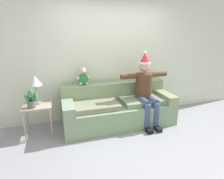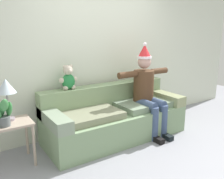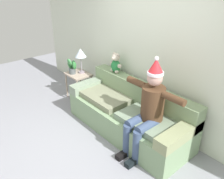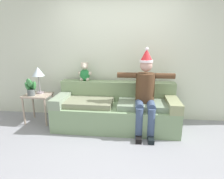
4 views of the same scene
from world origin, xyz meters
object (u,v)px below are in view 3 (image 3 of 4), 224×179
at_px(couch, 129,114).
at_px(person_seated, 148,107).
at_px(potted_plant, 72,67).
at_px(table_lamp, 81,54).
at_px(side_table, 79,78).
at_px(teddy_bear, 116,64).

bearing_deg(couch, person_seated, -16.85).
bearing_deg(person_seated, potted_plant, 177.96).
bearing_deg(potted_plant, table_lamp, 63.78).
height_order(person_seated, side_table, person_seated).
distance_m(person_seated, teddy_bear, 1.30).
relative_size(person_seated, potted_plant, 4.13).
relative_size(couch, table_lamp, 4.25).
distance_m(teddy_bear, side_table, 1.09).
xyz_separation_m(couch, potted_plant, (-1.66, -0.09, 0.41)).
relative_size(side_table, potted_plant, 1.59).
distance_m(couch, side_table, 1.59).
bearing_deg(teddy_bear, person_seated, -19.69).
bearing_deg(table_lamp, potted_plant, -116.22).
bearing_deg(side_table, table_lamp, 83.88).
bearing_deg(table_lamp, teddy_bear, 11.05).
distance_m(side_table, table_lamp, 0.53).
bearing_deg(couch, side_table, 179.81).
height_order(couch, teddy_bear, teddy_bear).
relative_size(table_lamp, potted_plant, 1.46).
bearing_deg(potted_plant, teddy_bear, 19.52).
height_order(couch, table_lamp, table_lamp).
relative_size(couch, teddy_bear, 6.01).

